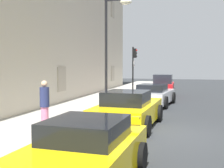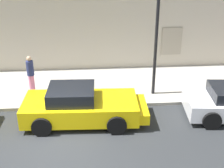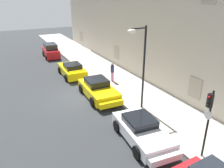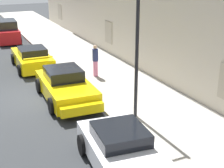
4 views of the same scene
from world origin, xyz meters
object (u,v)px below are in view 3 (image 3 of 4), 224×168
Objects in this scene: sportscar_white_middle at (143,132)px; street_lamp at (139,54)px; hatchback_distant at (51,51)px; sportscar_red_lead at (72,70)px; traffic_light at (208,114)px; sportscar_yellow_flank at (99,90)px; pedestrian_admiring at (112,72)px.

street_lamp is at bearing 152.08° from sportscar_white_middle.
sportscar_red_lead is at bearing 1.53° from hatchback_distant.
street_lamp is (9.25, 1.81, 3.53)m from sportscar_red_lead.
street_lamp reaches higher than traffic_light.
sportscar_yellow_flank reaches higher than sportscar_white_middle.
street_lamp reaches higher than sportscar_white_middle.
sportscar_red_lead is 0.95× the size of sportscar_yellow_flank.
sportscar_yellow_flank is at bearing 2.69° from sportscar_red_lead.
hatchback_distant is at bearing -173.30° from street_lamp.
pedestrian_admiring is (-2.42, 2.46, 0.42)m from sportscar_yellow_flank.
hatchback_distant reaches higher than sportscar_white_middle.
sportscar_red_lead is at bearing -177.31° from sportscar_yellow_flank.
traffic_light is 11.38m from pedestrian_admiring.
traffic_light is at bearing -4.35° from pedestrian_admiring.
pedestrian_admiring is (-5.55, 0.94, -3.05)m from street_lamp.
hatchback_distant is 23.04m from traffic_light.
sportscar_red_lead is at bearing -172.79° from traffic_light.
street_lamp is at bearing -9.64° from pedestrian_admiring.
sportscar_red_lead is 0.99× the size of sportscar_white_middle.
sportscar_red_lead is 1.29× the size of traffic_light.
street_lamp is (3.14, 1.52, 3.47)m from sportscar_yellow_flank.
traffic_light is (2.52, 1.77, 1.99)m from sportscar_white_middle.
street_lamp is (17.18, 2.02, 3.30)m from hatchback_distant.
sportscar_white_middle is 0.81× the size of street_lamp.
sportscar_white_middle is at bearing -1.49° from sportscar_yellow_flank.
sportscar_yellow_flank is 6.31m from sportscar_white_middle.
hatchback_distant is (-7.92, -0.21, 0.23)m from sportscar_red_lead.
sportscar_red_lead is 1.22× the size of hatchback_distant.
sportscar_white_middle is at bearing -144.98° from traffic_light.
pedestrian_admiring is at bearing 14.28° from hatchback_distant.
street_lamp reaches higher than pedestrian_admiring.
street_lamp is at bearing 11.04° from sportscar_red_lead.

